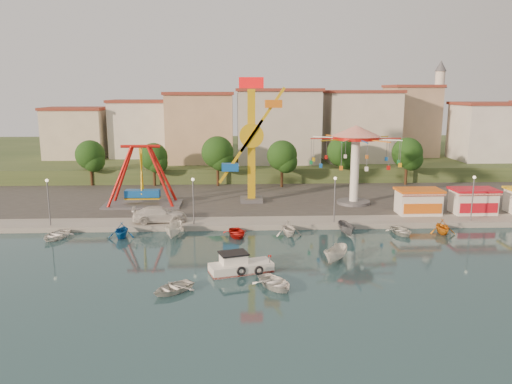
{
  "coord_description": "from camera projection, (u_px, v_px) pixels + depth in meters",
  "views": [
    {
      "loc": [
        -3.32,
        -41.88,
        15.42
      ],
      "look_at": [
        -0.91,
        14.0,
        4.0
      ],
      "focal_mm": 35.0,
      "sensor_mm": 36.0,
      "label": 1
    }
  ],
  "objects": [
    {
      "name": "moored_boat_6",
      "position": [
        401.0,
        231.0,
        54.36
      ],
      "size": [
        3.11,
        3.99,
        0.75
      ],
      "primitive_type": "imported",
      "rotation": [
        0.0,
        0.0,
        0.15
      ],
      "color": "silver",
      "rests_on": "ground"
    },
    {
      "name": "lamp_post_2",
      "position": [
        335.0,
        201.0,
        56.66
      ],
      "size": [
        0.14,
        0.14,
        5.0
      ],
      "primitive_type": "cylinder",
      "color": "#59595E",
      "rests_on": "quay_deck"
    },
    {
      "name": "wave_swinger",
      "position": [
        356.0,
        147.0,
        64.91
      ],
      "size": [
        11.6,
        11.6,
        10.4
      ],
      "color": "#59595E",
      "rests_on": "quay_deck"
    },
    {
      "name": "tree_1",
      "position": [
        154.0,
        157.0,
        77.98
      ],
      "size": [
        4.35,
        4.35,
        6.8
      ],
      "color": "#382314",
      "rests_on": "quay_deck"
    },
    {
      "name": "building_2",
      "position": [
        208.0,
        128.0,
        93.02
      ],
      "size": [
        11.95,
        9.28,
        11.23
      ],
      "primitive_type": "cube",
      "color": "tan",
      "rests_on": "hill_terrace"
    },
    {
      "name": "lamp_post_0",
      "position": [
        49.0,
        204.0,
        55.32
      ],
      "size": [
        0.14,
        0.14,
        5.0
      ],
      "primitive_type": "cylinder",
      "color": "#59595E",
      "rests_on": "quay_deck"
    },
    {
      "name": "tree_5",
      "position": [
        407.0,
        153.0,
        78.88
      ],
      "size": [
        4.83,
        4.83,
        7.54
      ],
      "color": "#382314",
      "rests_on": "quay_deck"
    },
    {
      "name": "building_5",
      "position": [
        425.0,
        128.0,
        93.13
      ],
      "size": [
        12.77,
        10.96,
        11.21
      ],
      "primitive_type": "cube",
      "color": "tan",
      "rests_on": "hill_terrace"
    },
    {
      "name": "van",
      "position": [
        160.0,
        214.0,
        57.12
      ],
      "size": [
        6.41,
        3.37,
        1.77
      ],
      "primitive_type": "imported",
      "rotation": [
        0.0,
        0.0,
        1.72
      ],
      "color": "silver",
      "rests_on": "quay_deck"
    },
    {
      "name": "pirate_ship_ride",
      "position": [
        142.0,
        177.0,
        64.6
      ],
      "size": [
        10.0,
        5.0,
        8.0
      ],
      "color": "#59595E",
      "rests_on": "quay_deck"
    },
    {
      "name": "lamp_post_1",
      "position": [
        193.0,
        202.0,
        55.99
      ],
      "size": [
        0.14,
        0.14,
        5.0
      ],
      "primitive_type": "cylinder",
      "color": "#59595E",
      "rests_on": "quay_deck"
    },
    {
      "name": "moored_boat_5",
      "position": [
        347.0,
        229.0,
        54.04
      ],
      "size": [
        1.82,
        3.75,
        1.39
      ],
      "primitive_type": "imported",
      "rotation": [
        0.0,
        0.0,
        0.13
      ],
      "color": "slate",
      "rests_on": "ground"
    },
    {
      "name": "moored_boat_1",
      "position": [
        121.0,
        230.0,
        53.0
      ],
      "size": [
        2.77,
        3.2,
        1.67
      ],
      "primitive_type": "imported",
      "rotation": [
        0.0,
        0.0,
        0.01
      ],
      "color": "#135AA6",
      "rests_on": "ground"
    },
    {
      "name": "booth_mid",
      "position": [
        473.0,
        201.0,
        61.01
      ],
      "size": [
        5.4,
        3.78,
        3.08
      ],
      "color": "white",
      "rests_on": "quay_deck"
    },
    {
      "name": "rowboat_b",
      "position": [
        172.0,
        288.0,
        38.75
      ],
      "size": [
        4.32,
        4.26,
        0.73
      ],
      "primitive_type": "imported",
      "rotation": [
        0.0,
        0.0,
        -0.82
      ],
      "color": "silver",
      "rests_on": "ground"
    },
    {
      "name": "moored_boat_4",
      "position": [
        289.0,
        228.0,
        53.75
      ],
      "size": [
        3.4,
        3.74,
        1.71
      ],
      "primitive_type": "imported",
      "rotation": [
        0.0,
        0.0,
        0.2
      ],
      "color": "silver",
      "rests_on": "ground"
    },
    {
      "name": "moored_boat_0",
      "position": [
        55.0,
        235.0,
        52.79
      ],
      "size": [
        3.77,
        4.5,
        0.8
      ],
      "primitive_type": "imported",
      "rotation": [
        0.0,
        0.0,
        -0.3
      ],
      "color": "white",
      "rests_on": "ground"
    },
    {
      "name": "tree_4",
      "position": [
        342.0,
        152.0,
        80.23
      ],
      "size": [
        4.86,
        4.86,
        7.6
      ],
      "color": "#382314",
      "rests_on": "quay_deck"
    },
    {
      "name": "lamp_post_3",
      "position": [
        472.0,
        200.0,
        57.34
      ],
      "size": [
        0.14,
        0.14,
        5.0
      ],
      "primitive_type": "cylinder",
      "color": "#59595E",
      "rests_on": "quay_deck"
    },
    {
      "name": "moored_boat_2",
      "position": [
        174.0,
        230.0,
        53.24
      ],
      "size": [
        1.96,
        4.24,
        1.58
      ],
      "primitive_type": "imported",
      "rotation": [
        0.0,
        0.0,
        -0.11
      ],
      "color": "silver",
      "rests_on": "ground"
    },
    {
      "name": "building_0",
      "position": [
        61.0,
        129.0,
        86.12
      ],
      "size": [
        9.26,
        9.53,
        11.87
      ],
      "primitive_type": "cube",
      "color": "beige",
      "rests_on": "hill_terrace"
    },
    {
      "name": "skiff",
      "position": [
        336.0,
        254.0,
        45.43
      ],
      "size": [
        3.38,
        4.04,
        1.5
      ],
      "primitive_type": "imported",
      "rotation": [
        0.0,
        0.0,
        -0.59
      ],
      "color": "silver",
      "rests_on": "ground"
    },
    {
      "name": "tree_0",
      "position": [
        90.0,
        155.0,
        78.23
      ],
      "size": [
        4.6,
        4.6,
        7.19
      ],
      "color": "#382314",
      "rests_on": "quay_deck"
    },
    {
      "name": "tree_2",
      "position": [
        217.0,
        152.0,
        77.84
      ],
      "size": [
        5.02,
        5.02,
        7.85
      ],
      "color": "#382314",
      "rests_on": "quay_deck"
    },
    {
      "name": "tree_3",
      "position": [
        282.0,
        156.0,
        76.92
      ],
      "size": [
        4.68,
        4.68,
        7.32
      ],
      "color": "#382314",
      "rests_on": "quay_deck"
    },
    {
      "name": "cabin_motorboat",
      "position": [
        239.0,
        266.0,
        43.04
      ],
      "size": [
        5.75,
        3.55,
        1.9
      ],
      "rotation": [
        0.0,
        0.0,
        0.3
      ],
      "color": "white",
      "rests_on": "ground"
    },
    {
      "name": "minaret",
      "position": [
        438.0,
        106.0,
        96.09
      ],
      "size": [
        2.8,
        2.8,
        18.0
      ],
      "color": "silver",
      "rests_on": "hill_terrace"
    },
    {
      "name": "kamikaze_tower",
      "position": [
        254.0,
        143.0,
        66.01
      ],
      "size": [
        6.0,
        3.1,
        16.5
      ],
      "color": "#59595E",
      "rests_on": "quay_deck"
    },
    {
      "name": "moored_boat_7",
      "position": [
        442.0,
        227.0,
        54.47
      ],
      "size": [
        2.82,
        3.22,
        1.63
      ],
      "primitive_type": "imported",
      "rotation": [
        0.0,
        0.0,
        -0.05
      ],
      "color": "orange",
      "rests_on": "ground"
    },
    {
      "name": "quay_deck",
      "position": [
        251.0,
        164.0,
        104.85
      ],
      "size": [
        200.0,
        100.0,
        0.6
      ],
      "primitive_type": "cube",
      "color": "#9E998E",
      "rests_on": "ground"
    },
    {
      "name": "hill_terrace",
      "position": [
        250.0,
        155.0,
        109.51
      ],
      "size": [
        200.0,
        60.0,
        3.0
      ],
      "primitive_type": "cube",
      "color": "#384C26",
      "rests_on": "ground"
    },
    {
      "name": "building_1",
      "position": [
        137.0,
        135.0,
        92.16
      ],
      "size": [
        12.33,
        9.01,
        8.63
      ],
      "primitive_type": "cube",
      "color": "silver",
      "rests_on": "hill_terrace"
    },
    {
      "name": "rowboat_a",
      "position": [
        275.0,
        283.0,
        39.64
      ],
      "size": [
        4.29,
        4.76,
        0.81
      ],
      "primitive_type": "imported",
      "rotation": [
        0.0,
        0.0,
        0.48
      ],
      "color": "white",
      "rests_on": "ground"
    },
    {
      "name": "moored_boat_3",
      "position": [
        237.0,
        233.0,
        53.6
      ],
      "size": [
        3.18,
        4.04,
        0.76
      ],
      "primitive_type": "imported",
      "rotation": [
        0.0,
        0.0,
        0.16
      ],
      "color": "red",
      "rests_on": "ground"
    },
    {
      "name": "building_4",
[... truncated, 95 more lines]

